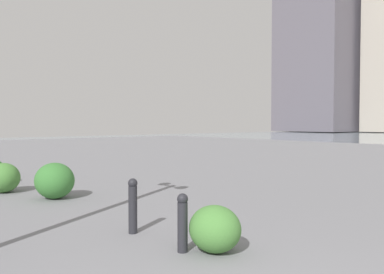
{
  "coord_description": "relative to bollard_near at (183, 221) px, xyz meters",
  "views": [
    {
      "loc": [
        -0.86,
        1.64,
        1.51
      ],
      "look_at": [
        8.42,
        -5.97,
        1.08
      ],
      "focal_mm": 37.24,
      "sensor_mm": 36.0,
      "label": 1
    }
  ],
  "objects": [
    {
      "name": "bollard_near",
      "position": [
        0.0,
        0.0,
        0.0
      ],
      "size": [
        0.13,
        0.13,
        0.69
      ],
      "color": "#232328",
      "rests_on": "ground"
    },
    {
      "name": "building_highrise",
      "position": [
        36.84,
        -61.55,
        19.21
      ],
      "size": [
        12.43,
        15.21,
        41.21
      ],
      "color": "#5B5660",
      "rests_on": "ground"
    },
    {
      "name": "shrub_low",
      "position": [
        4.2,
        -0.04,
        -0.0
      ],
      "size": [
        0.84,
        0.76,
        0.72
      ],
      "color": "#387533",
      "rests_on": "ground"
    },
    {
      "name": "shrub_wide",
      "position": [
        -0.24,
        -0.29,
        -0.09
      ],
      "size": [
        0.65,
        0.58,
        0.55
      ],
      "color": "#477F38",
      "rests_on": "ground"
    },
    {
      "name": "bollard_mid",
      "position": [
        1.05,
        0.04,
        0.03
      ],
      "size": [
        0.13,
        0.13,
        0.76
      ],
      "color": "#232328",
      "rests_on": "ground"
    },
    {
      "name": "shrub_round",
      "position": [
        5.58,
        0.56,
        -0.04
      ],
      "size": [
        0.75,
        0.68,
        0.64
      ],
      "color": "#477F38",
      "rests_on": "ground"
    }
  ]
}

